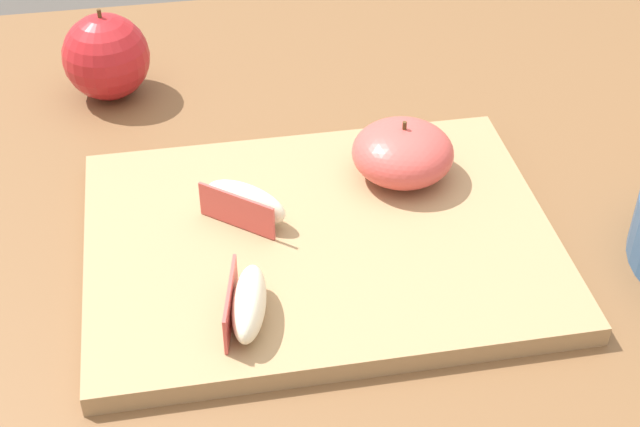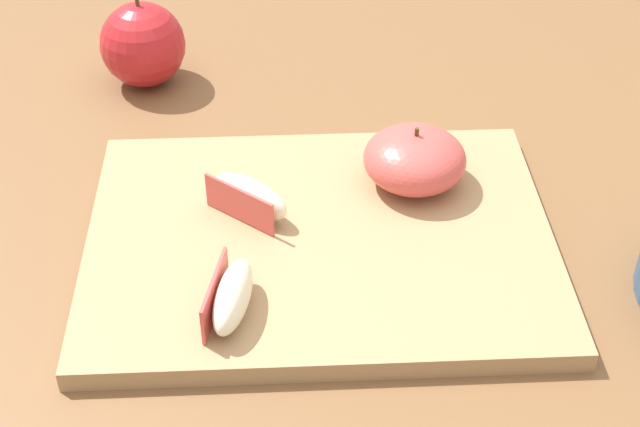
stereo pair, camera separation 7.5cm
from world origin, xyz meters
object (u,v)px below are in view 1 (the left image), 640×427
apple_half_skin_up (403,152)px  apple_wedge_middle (245,203)px  apple_wedge_near_knife (248,303)px  cutting_board (320,241)px  whole_apple_crimson (106,57)px

apple_half_skin_up → apple_wedge_middle: bearing=-165.6°
apple_wedge_near_knife → cutting_board: bearing=52.1°
apple_wedge_near_knife → apple_half_skin_up: bearing=45.2°
cutting_board → whole_apple_crimson: size_ratio=3.98×
apple_half_skin_up → apple_wedge_near_knife: (-0.15, -0.15, -0.01)m
apple_wedge_near_knife → apple_wedge_middle: same height
apple_half_skin_up → cutting_board: bearing=-142.0°
whole_apple_crimson → cutting_board: bearing=-58.9°
apple_wedge_middle → whole_apple_crimson: bearing=113.9°
apple_wedge_middle → apple_wedge_near_knife: bearing=-95.7°
cutting_board → whole_apple_crimson: bearing=121.1°
cutting_board → apple_half_skin_up: size_ratio=4.28×
apple_wedge_middle → whole_apple_crimson: size_ratio=0.77×
apple_wedge_near_knife → apple_wedge_middle: (0.01, 0.12, 0.00)m
apple_half_skin_up → apple_wedge_near_knife: apple_half_skin_up is taller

